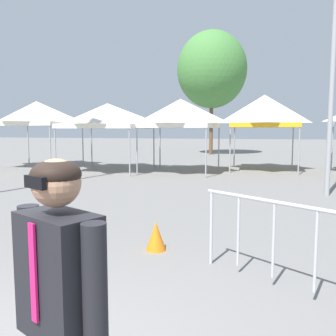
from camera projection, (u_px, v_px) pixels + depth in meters
name	position (u px, v px, depth m)	size (l,w,h in m)	color
canopy_tent_far_right	(37.00, 114.00, 17.97)	(3.60, 3.60, 3.32)	#9E9EA3
canopy_tent_right_of_center	(108.00, 116.00, 16.28)	(3.60, 3.60, 3.09)	#9E9EA3
canopy_tent_behind_center	(180.00, 113.00, 15.69)	(3.30, 3.30, 3.24)	#9E9EA3
canopy_tent_left_of_center	(264.00, 111.00, 16.47)	(3.02, 3.02, 3.50)	#9E9EA3
person_foreground	(61.00, 312.00, 1.73)	(0.59, 0.40, 1.78)	#33384C
light_pole_near_lift	(336.00, 9.00, 9.74)	(0.36, 0.36, 9.22)	#9E9EA3
tree_behind_tents_left	(212.00, 70.00, 26.59)	(5.19, 5.19, 9.19)	brown
crowd_barrier_mid_lot	(274.00, 226.00, 4.27)	(1.76, 1.23, 1.08)	#B7BABF
traffic_cone_lot_center	(156.00, 236.00, 5.64)	(0.32, 0.32, 0.46)	orange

